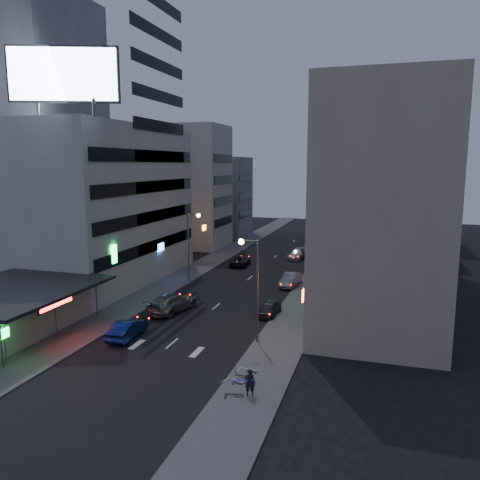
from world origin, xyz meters
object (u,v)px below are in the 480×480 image
at_px(parked_car_left, 240,261).
at_px(road_car_silver, 172,303).
at_px(parked_car_right_far, 297,254).
at_px(scooter_black_b, 249,369).
at_px(person, 250,382).
at_px(scooter_black_a, 244,386).
at_px(scooter_blue, 256,372).
at_px(road_car_blue, 127,329).
at_px(scooter_silver_b, 258,362).
at_px(parked_car_right_mid, 290,280).
at_px(scooter_silver_a, 246,373).
at_px(parked_car_right_near, 269,308).

relative_size(parked_car_left, road_car_silver, 0.82).
height_order(parked_car_right_far, scooter_black_b, parked_car_right_far).
xyz_separation_m(person, scooter_black_b, (-0.73, 2.46, -0.34)).
bearing_deg(scooter_black_a, parked_car_right_far, -8.23).
relative_size(scooter_blue, scooter_black_b, 1.26).
bearing_deg(road_car_blue, scooter_black_a, 148.35).
bearing_deg(parked_car_left, scooter_silver_b, 103.96).
distance_m(person, scooter_blue, 1.90).
distance_m(road_car_blue, road_car_silver, 7.21).
xyz_separation_m(road_car_silver, person, (11.50, -13.62, 0.10)).
bearing_deg(parked_car_right_mid, road_car_blue, -109.85).
distance_m(parked_car_right_far, road_car_silver, 28.82).
relative_size(scooter_black_a, scooter_silver_b, 0.86).
bearing_deg(road_car_blue, person, 148.83).
height_order(parked_car_left, scooter_silver_a, parked_car_left).
xyz_separation_m(parked_car_right_mid, scooter_black_b, (1.90, -23.48, -0.12)).
bearing_deg(scooter_silver_b, parked_car_left, 22.27).
height_order(road_car_blue, scooter_black_a, road_car_blue).
distance_m(road_car_silver, scooter_black_b, 15.52).
bearing_deg(parked_car_right_near, scooter_black_a, -79.09).
relative_size(parked_car_right_far, scooter_blue, 2.36).
relative_size(parked_car_left, scooter_black_b, 2.99).
xyz_separation_m(road_car_silver, scooter_silver_b, (11.12, -10.17, -0.13)).
height_order(parked_car_left, scooter_blue, scooter_blue).
relative_size(parked_car_right_far, scooter_black_a, 2.85).
bearing_deg(parked_car_right_mid, scooter_silver_b, -78.52).
relative_size(parked_car_right_far, road_car_silver, 0.82).
height_order(parked_car_right_mid, parked_car_right_far, parked_car_right_mid).
bearing_deg(parked_car_left, parked_car_right_far, -139.57).
xyz_separation_m(parked_car_left, parked_car_right_far, (6.63, 6.78, 0.03)).
bearing_deg(scooter_black_b, road_car_blue, 72.31).
xyz_separation_m(scooter_black_b, scooter_silver_b, (0.34, 1.00, 0.11)).
bearing_deg(scooter_blue, scooter_silver_b, 6.00).
bearing_deg(road_car_blue, parked_car_right_mid, -118.59).
relative_size(parked_car_right_near, scooter_blue, 1.85).
distance_m(road_car_blue, person, 13.61).
relative_size(person, scooter_black_b, 1.03).
bearing_deg(scooter_black_b, parked_car_right_near, 9.54).
xyz_separation_m(road_car_silver, scooter_black_a, (11.12, -13.54, -0.22)).
bearing_deg(scooter_black_a, scooter_silver_b, -14.02).
relative_size(scooter_silver_a, scooter_silver_b, 0.97).
height_order(parked_car_left, scooter_silver_b, parked_car_left).
height_order(parked_car_left, scooter_black_a, parked_car_left).
relative_size(scooter_black_a, scooter_black_b, 1.04).
relative_size(parked_car_right_mid, road_car_silver, 0.76).
bearing_deg(person, parked_car_right_mid, -106.62).
bearing_deg(road_car_silver, parked_car_right_far, -92.42).
bearing_deg(parked_car_left, scooter_silver_a, 102.43).
height_order(parked_car_right_mid, scooter_black_a, parked_car_right_mid).
height_order(parked_car_right_mid, scooter_blue, parked_car_right_mid).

